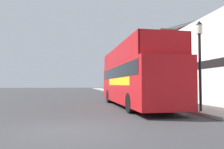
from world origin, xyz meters
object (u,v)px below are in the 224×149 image
(parked_car_ahead_of_bus, at_px, (122,92))
(lamp_post_second, at_px, (154,61))
(lamp_post_nearest, at_px, (200,48))
(tour_bus, at_px, (134,80))
(lamp_post_third, at_px, (131,69))

(parked_car_ahead_of_bus, distance_m, lamp_post_second, 6.14)
(parked_car_ahead_of_bus, relative_size, lamp_post_nearest, 0.88)
(parked_car_ahead_of_bus, bearing_deg, tour_bus, -98.23)
(lamp_post_third, bearing_deg, tour_bus, -103.55)
(parked_car_ahead_of_bus, relative_size, lamp_post_third, 0.91)
(lamp_post_second, bearing_deg, parked_car_ahead_of_bus, 107.32)
(parked_car_ahead_of_bus, xyz_separation_m, lamp_post_third, (1.55, 1.85, 2.51))
(tour_bus, height_order, parked_car_ahead_of_bus, tour_bus)
(tour_bus, xyz_separation_m, lamp_post_nearest, (2.35, -4.11, 1.51))
(lamp_post_nearest, xyz_separation_m, lamp_post_second, (0.18, 7.12, 0.10))
(tour_bus, bearing_deg, lamp_post_second, 48.77)
(lamp_post_nearest, bearing_deg, tour_bus, 119.80)
(lamp_post_nearest, height_order, lamp_post_third, lamp_post_nearest)
(tour_bus, relative_size, parked_car_ahead_of_bus, 2.71)
(parked_car_ahead_of_bus, xyz_separation_m, lamp_post_nearest, (1.46, -12.39, 2.60))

